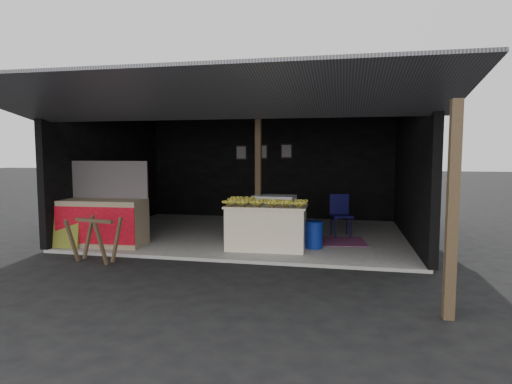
% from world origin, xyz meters
% --- Properties ---
extents(ground, '(80.00, 80.00, 0.00)m').
position_xyz_m(ground, '(0.00, 0.00, 0.00)').
color(ground, black).
rests_on(ground, ground).
extents(concrete_slab, '(7.00, 5.00, 0.06)m').
position_xyz_m(concrete_slab, '(0.00, 2.50, 0.03)').
color(concrete_slab, gray).
rests_on(concrete_slab, ground).
extents(shophouse, '(7.40, 7.29, 3.02)m').
position_xyz_m(shophouse, '(0.00, 2.82, 2.10)').
color(shophouse, black).
rests_on(shophouse, ground).
extents(banana_table, '(1.57, 1.00, 0.85)m').
position_xyz_m(banana_table, '(0.64, 1.01, 0.49)').
color(banana_table, silver).
rests_on(banana_table, concrete_slab).
extents(banana_pile, '(1.44, 0.90, 0.17)m').
position_xyz_m(banana_pile, '(0.64, 1.01, 0.99)').
color(banana_pile, gold).
rests_on(banana_pile, banana_table).
extents(white_crate, '(0.89, 0.64, 0.95)m').
position_xyz_m(white_crate, '(0.67, 1.77, 0.54)').
color(white_crate, white).
rests_on(white_crate, concrete_slab).
extents(neighbor_stall, '(1.67, 0.82, 1.68)m').
position_xyz_m(neighbor_stall, '(-2.59, 0.63, 0.56)').
color(neighbor_stall, '#998466').
rests_on(neighbor_stall, concrete_slab).
extents(green_signboard, '(0.58, 0.17, 0.87)m').
position_xyz_m(green_signboard, '(-3.18, 0.24, 0.49)').
color(green_signboard, black).
rests_on(green_signboard, concrete_slab).
extents(sawhorse, '(0.80, 0.79, 0.77)m').
position_xyz_m(sawhorse, '(-2.11, -0.46, 0.49)').
color(sawhorse, brown).
rests_on(sawhorse, ground).
extents(water_barrel, '(0.34, 0.34, 0.49)m').
position_xyz_m(water_barrel, '(1.54, 1.22, 0.31)').
color(water_barrel, navy).
rests_on(water_barrel, concrete_slab).
extents(plastic_chair, '(0.54, 0.54, 0.92)m').
position_xyz_m(plastic_chair, '(2.02, 2.58, 0.60)').
color(plastic_chair, '#0B0A3A').
rests_on(plastic_chair, concrete_slab).
extents(magenta_rug, '(1.61, 1.17, 0.01)m').
position_xyz_m(magenta_rug, '(1.81, 1.90, 0.07)').
color(magenta_rug, '#721959').
rests_on(magenta_rug, concrete_slab).
extents(picture_frames, '(1.62, 0.04, 0.46)m').
position_xyz_m(picture_frames, '(-0.17, 4.89, 1.93)').
color(picture_frames, black).
rests_on(picture_frames, shophouse).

